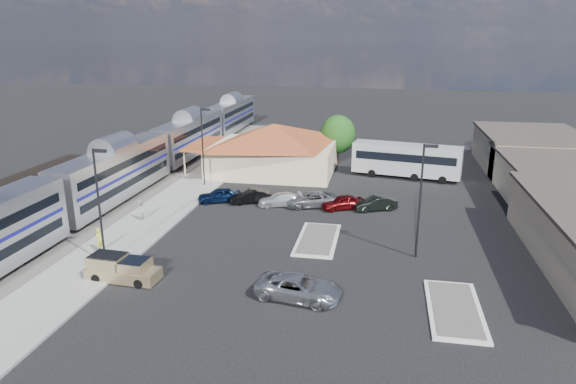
% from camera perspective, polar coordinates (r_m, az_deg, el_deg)
% --- Properties ---
extents(ground, '(280.00, 280.00, 0.00)m').
position_cam_1_polar(ground, '(42.52, -2.43, -6.01)').
color(ground, black).
rests_on(ground, ground).
extents(railbed, '(16.00, 100.00, 0.12)m').
position_cam_1_polar(railbed, '(57.44, -21.40, -1.01)').
color(railbed, '#4C4944').
rests_on(railbed, ground).
extents(platform, '(5.50, 92.00, 0.18)m').
position_cam_1_polar(platform, '(51.57, -14.02, -2.25)').
color(platform, gray).
rests_on(platform, ground).
extents(passenger_train, '(3.00, 104.00, 5.55)m').
position_cam_1_polar(passenger_train, '(56.05, -18.54, 1.86)').
color(passenger_train, silver).
rests_on(passenger_train, ground).
extents(freight_cars, '(2.80, 46.00, 4.00)m').
position_cam_1_polar(freight_cars, '(56.46, -25.61, 0.17)').
color(freight_cars, black).
rests_on(freight_cars, ground).
extents(station_depot, '(18.35, 12.24, 6.20)m').
position_cam_1_polar(station_depot, '(65.01, -1.64, 4.94)').
color(station_depot, beige).
rests_on(station_depot, ground).
extents(traffic_island_south, '(3.30, 7.50, 0.21)m').
position_cam_1_polar(traffic_island_south, '(43.65, 3.30, -5.26)').
color(traffic_island_south, silver).
rests_on(traffic_island_south, ground).
extents(traffic_island_north, '(3.30, 7.50, 0.21)m').
position_cam_1_polar(traffic_island_north, '(34.67, 18.03, -12.26)').
color(traffic_island_north, silver).
rests_on(traffic_island_north, ground).
extents(lamp_plat_s, '(1.08, 0.25, 9.00)m').
position_cam_1_polar(lamp_plat_s, '(39.42, -20.21, -0.67)').
color(lamp_plat_s, black).
rests_on(lamp_plat_s, ground).
extents(lamp_plat_n, '(1.08, 0.25, 9.00)m').
position_cam_1_polar(lamp_plat_n, '(58.77, -9.41, 5.64)').
color(lamp_plat_n, black).
rests_on(lamp_plat_n, ground).
extents(lamp_lot, '(1.08, 0.25, 9.00)m').
position_cam_1_polar(lamp_lot, '(39.87, 14.66, 0.02)').
color(lamp_lot, black).
rests_on(lamp_lot, ground).
extents(tree_depot, '(4.71, 4.71, 6.63)m').
position_cam_1_polar(tree_depot, '(69.55, 5.55, 6.40)').
color(tree_depot, '#382314').
rests_on(tree_depot, ground).
extents(pickup_truck, '(5.24, 2.17, 1.78)m').
position_cam_1_polar(pickup_truck, '(38.27, -17.85, -8.17)').
color(pickup_truck, tan).
rests_on(pickup_truck, ground).
extents(suv, '(6.03, 3.50, 1.58)m').
position_cam_1_polar(suv, '(34.09, 1.18, -10.59)').
color(suv, '#B0B3B8').
rests_on(suv, ground).
extents(coach_bus, '(13.19, 5.21, 4.14)m').
position_cam_1_polar(coach_bus, '(63.95, 13.02, 3.62)').
color(coach_bus, silver).
rests_on(coach_bus, ground).
extents(person_a, '(0.67, 0.81, 1.90)m').
position_cam_1_polar(person_a, '(43.37, -20.18, -5.00)').
color(person_a, gold).
rests_on(person_a, platform).
extents(person_b, '(0.93, 1.07, 1.86)m').
position_cam_1_polar(person_b, '(49.47, -16.12, -1.98)').
color(person_b, silver).
rests_on(person_b, platform).
extents(parked_car_a, '(4.79, 3.33, 1.51)m').
position_cam_1_polar(parked_car_a, '(53.81, -7.61, -0.34)').
color(parked_car_a, '#0C1D40').
rests_on(parked_car_a, ground).
extents(parked_car_b, '(4.51, 3.13, 1.41)m').
position_cam_1_polar(parked_car_b, '(53.21, -4.23, -0.49)').
color(parked_car_b, black).
rests_on(parked_car_b, ground).
extents(parked_car_c, '(4.84, 3.26, 1.30)m').
position_cam_1_polar(parked_car_c, '(52.24, -0.92, -0.84)').
color(parked_car_c, white).
rests_on(parked_car_c, ground).
extents(parked_car_d, '(5.88, 4.10, 1.49)m').
position_cam_1_polar(parked_car_d, '(51.98, 2.60, -0.84)').
color(parked_car_d, gray).
rests_on(parked_car_d, ground).
extents(parked_car_e, '(4.65, 3.41, 1.47)m').
position_cam_1_polar(parked_car_e, '(51.37, 6.09, -1.14)').
color(parked_car_e, '#670B0E').
rests_on(parked_car_e, ground).
extents(parked_car_f, '(4.50, 3.06, 1.41)m').
position_cam_1_polar(parked_car_f, '(51.54, 9.67, -1.27)').
color(parked_car_f, black).
rests_on(parked_car_f, ground).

